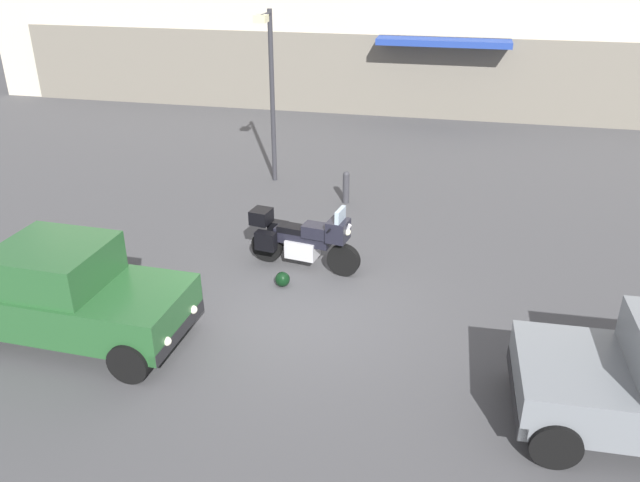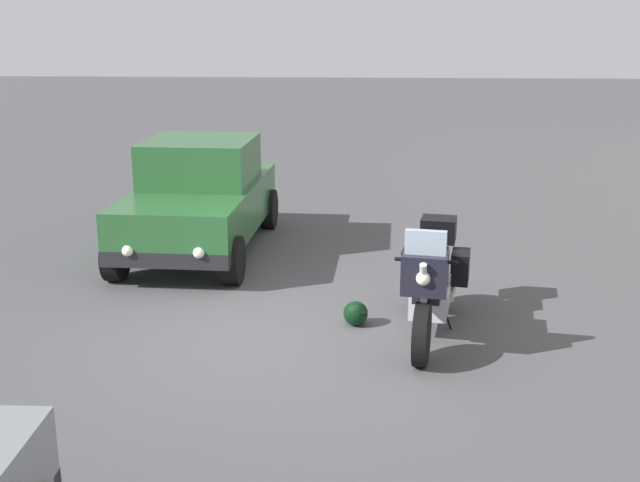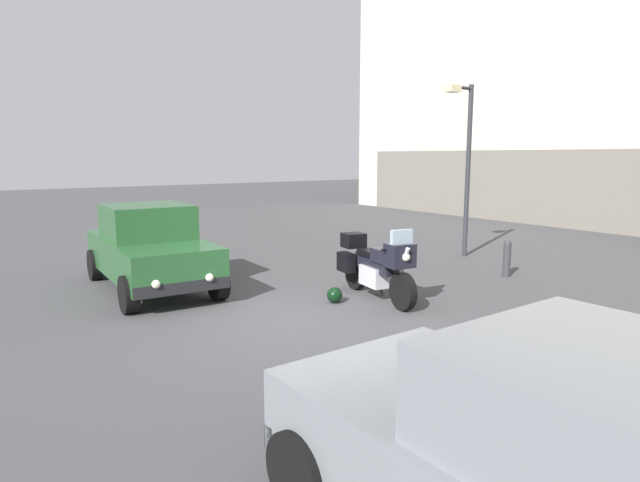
# 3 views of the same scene
# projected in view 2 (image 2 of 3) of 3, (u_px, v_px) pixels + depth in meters

# --- Properties ---
(ground_plane) EXTENTS (80.00, 80.00, 0.00)m
(ground_plane) POSITION_uv_depth(u_px,v_px,m) (283.00, 340.00, 8.55)
(ground_plane) COLOR #424244
(motorcycle) EXTENTS (2.25, 0.93, 1.36)m
(motorcycle) POSITION_uv_depth(u_px,v_px,m) (431.00, 279.00, 8.60)
(motorcycle) COLOR black
(motorcycle) RESTS_ON ground
(helmet) EXTENTS (0.28, 0.28, 0.28)m
(helmet) POSITION_uv_depth(u_px,v_px,m) (356.00, 313.00, 8.95)
(helmet) COLOR black
(helmet) RESTS_ON ground
(car_hatchback_near) EXTENTS (3.93, 1.92, 1.64)m
(car_hatchback_near) POSITION_uv_depth(u_px,v_px,m) (200.00, 197.00, 11.67)
(car_hatchback_near) COLOR #235128
(car_hatchback_near) RESTS_ON ground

